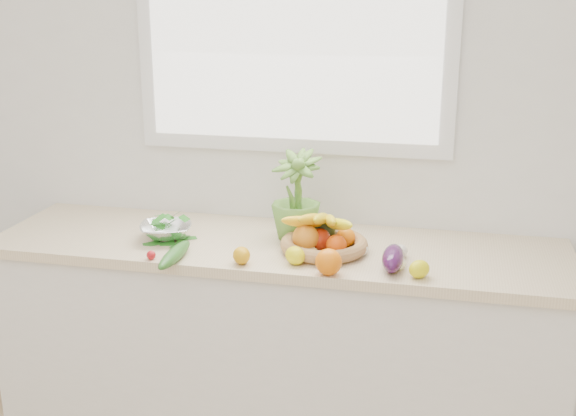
% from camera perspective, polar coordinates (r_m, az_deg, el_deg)
% --- Properties ---
extents(back_wall, '(4.50, 0.02, 2.70)m').
position_cam_1_polar(back_wall, '(2.98, 0.43, 7.34)').
color(back_wall, white).
rests_on(back_wall, ground).
extents(counter_cabinet, '(2.20, 0.58, 0.86)m').
position_cam_1_polar(counter_cabinet, '(3.01, -0.86, -11.21)').
color(counter_cabinet, silver).
rests_on(counter_cabinet, ground).
extents(countertop, '(2.24, 0.62, 0.04)m').
position_cam_1_polar(countertop, '(2.82, -0.90, -3.12)').
color(countertop, beige).
rests_on(countertop, counter_cabinet).
extents(window_frame, '(1.30, 0.03, 1.10)m').
position_cam_1_polar(window_frame, '(2.93, 0.38, 15.03)').
color(window_frame, white).
rests_on(window_frame, back_wall).
extents(window_pane, '(1.18, 0.01, 0.98)m').
position_cam_1_polar(window_pane, '(2.91, 0.29, 15.02)').
color(window_pane, white).
rests_on(window_pane, window_frame).
extents(orange_loose, '(0.09, 0.09, 0.09)m').
position_cam_1_polar(orange_loose, '(2.49, 3.23, -4.28)').
color(orange_loose, orange).
rests_on(orange_loose, countertop).
extents(lemon_a, '(0.09, 0.10, 0.06)m').
position_cam_1_polar(lemon_a, '(2.60, -3.70, -3.76)').
color(lemon_a, orange).
rests_on(lemon_a, countertop).
extents(lemon_b, '(0.10, 0.10, 0.06)m').
position_cam_1_polar(lemon_b, '(2.51, 10.33, -4.77)').
color(lemon_b, yellow).
rests_on(lemon_b, countertop).
extents(lemon_c, '(0.11, 0.10, 0.07)m').
position_cam_1_polar(lemon_c, '(2.59, 0.57, -3.77)').
color(lemon_c, yellow).
rests_on(lemon_c, countertop).
extents(apple, '(0.10, 0.10, 0.09)m').
position_cam_1_polar(apple, '(2.72, 2.52, -2.51)').
color(apple, '#B5290E').
rests_on(apple, countertop).
extents(ginger, '(0.11, 0.09, 0.03)m').
position_cam_1_polar(ginger, '(2.65, 1.12, -3.62)').
color(ginger, tan).
rests_on(ginger, countertop).
extents(garlic_a, '(0.06, 0.06, 0.05)m').
position_cam_1_polar(garlic_a, '(2.68, 5.77, -3.29)').
color(garlic_a, white).
rests_on(garlic_a, countertop).
extents(garlic_b, '(0.06, 0.06, 0.05)m').
position_cam_1_polar(garlic_b, '(2.69, 8.82, -3.36)').
color(garlic_b, beige).
rests_on(garlic_b, countertop).
extents(garlic_c, '(0.07, 0.07, 0.05)m').
position_cam_1_polar(garlic_c, '(2.57, 8.68, -4.35)').
color(garlic_c, white).
rests_on(garlic_c, countertop).
extents(eggplant, '(0.08, 0.20, 0.08)m').
position_cam_1_polar(eggplant, '(2.57, 8.29, -3.94)').
color(eggplant, '#36103A').
rests_on(eggplant, countertop).
extents(cucumber, '(0.05, 0.28, 0.05)m').
position_cam_1_polar(cucumber, '(2.65, -8.95, -3.67)').
color(cucumber, '#1F5418').
rests_on(cucumber, countertop).
extents(radish, '(0.04, 0.04, 0.03)m').
position_cam_1_polar(radish, '(2.68, -10.76, -3.67)').
color(radish, red).
rests_on(radish, countertop).
extents(potted_herb, '(0.24, 0.24, 0.35)m').
position_cam_1_polar(potted_herb, '(2.80, 0.65, 1.02)').
color(potted_herb, '#588A32').
rests_on(potted_herb, countertop).
extents(fruit_basket, '(0.34, 0.34, 0.18)m').
position_cam_1_polar(fruit_basket, '(2.71, 2.80, -2.47)').
color(fruit_basket, '#A67D49').
rests_on(fruit_basket, countertop).
extents(colander_with_spinach, '(0.26, 0.26, 0.11)m').
position_cam_1_polar(colander_with_spinach, '(2.87, -9.63, -1.44)').
color(colander_with_spinach, silver).
rests_on(colander_with_spinach, countertop).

